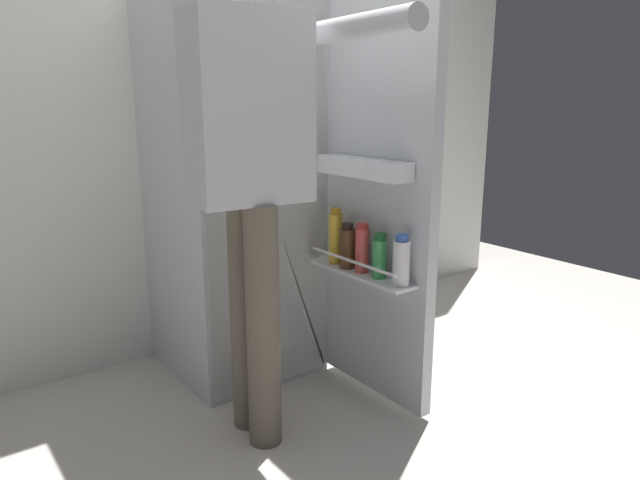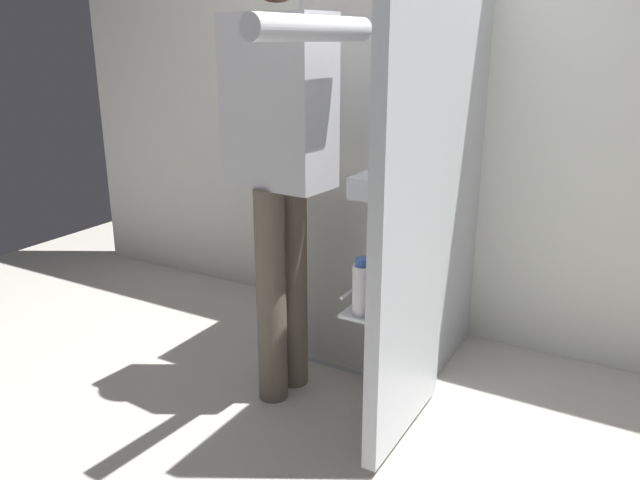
% 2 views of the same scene
% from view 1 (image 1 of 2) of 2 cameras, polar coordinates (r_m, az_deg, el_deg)
% --- Properties ---
extents(ground_plane, '(5.76, 5.76, 0.00)m').
position_cam_1_polar(ground_plane, '(2.46, -1.44, -16.43)').
color(ground_plane, '#B7B2A8').
extents(kitchen_wall, '(4.40, 0.10, 2.55)m').
position_cam_1_polar(kitchen_wall, '(2.94, -12.47, 14.14)').
color(kitchen_wall, silver).
rests_on(kitchen_wall, ground_plane).
extents(refrigerator, '(0.66, 1.23, 1.69)m').
position_cam_1_polar(refrigerator, '(2.61, -7.58, 4.94)').
color(refrigerator, silver).
rests_on(refrigerator, ground_plane).
extents(person, '(0.55, 0.76, 1.78)m').
position_cam_1_polar(person, '(2.01, -6.67, 9.00)').
color(person, '#665B4C').
rests_on(person, ground_plane).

